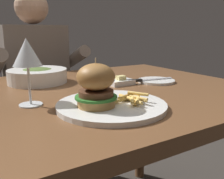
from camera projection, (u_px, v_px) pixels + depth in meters
The scene contains 10 objects.
dining_table at pixel (74, 115), 0.89m from camera, with size 1.35×0.91×0.74m.
main_plate at pixel (111, 105), 0.70m from camera, with size 0.31×0.31×0.01m, color white.
burger_sandwich at pixel (96, 85), 0.65m from camera, with size 0.11×0.11×0.13m.
fries_pile at pixel (132, 98), 0.70m from camera, with size 0.11×0.11×0.03m.
wine_glass at pixel (27, 54), 0.69m from camera, with size 0.08×0.08×0.19m.
bread_plate at pixel (156, 81), 1.04m from camera, with size 0.15×0.15×0.01m, color white.
table_knife at pixel (146, 80), 1.02m from camera, with size 0.21×0.05×0.01m.
butter_dish at pixel (121, 82), 0.99m from camera, with size 0.10×0.07×0.04m.
soup_bowl at pixel (38, 75), 1.03m from camera, with size 0.24×0.24×0.06m.
diner_person at pixel (38, 94), 1.55m from camera, with size 0.51×0.36×1.18m.
Camera 1 is at (-0.32, -0.79, 0.95)m, focal length 40.00 mm.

